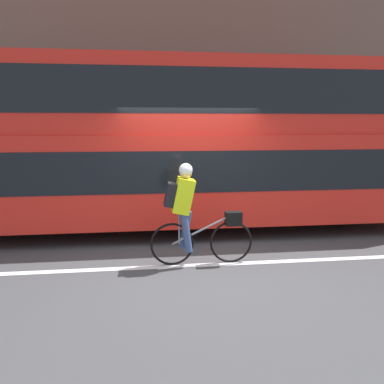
# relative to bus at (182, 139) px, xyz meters

# --- Properties ---
(ground_plane) EXTENTS (80.00, 80.00, 0.00)m
(ground_plane) POSITION_rel_bus_xyz_m (0.03, -2.33, -1.92)
(ground_plane) COLOR #424244
(road_center_line) EXTENTS (50.00, 0.14, 0.01)m
(road_center_line) POSITION_rel_bus_xyz_m (0.03, -2.25, -1.92)
(road_center_line) COLOR silver
(road_center_line) RESTS_ON ground_plane
(sidewalk_curb) EXTENTS (60.00, 1.68, 0.12)m
(sidewalk_curb) POSITION_rel_bus_xyz_m (0.03, 2.78, -1.86)
(sidewalk_curb) COLOR #A8A399
(sidewalk_curb) RESTS_ON ground_plane
(building_facade) EXTENTS (60.00, 0.30, 6.81)m
(building_facade) POSITION_rel_bus_xyz_m (0.03, 3.77, 1.48)
(building_facade) COLOR brown
(building_facade) RESTS_ON ground_plane
(bus) EXTENTS (10.23, 2.46, 3.44)m
(bus) POSITION_rel_bus_xyz_m (0.00, 0.00, 0.00)
(bus) COLOR black
(bus) RESTS_ON ground_plane
(cyclist_on_bike) EXTENTS (1.64, 0.32, 1.63)m
(cyclist_on_bike) POSITION_rel_bus_xyz_m (-0.06, -2.19, -1.04)
(cyclist_on_bike) COLOR black
(cyclist_on_bike) RESTS_ON ground_plane
(trash_bin) EXTENTS (0.46, 0.46, 0.82)m
(trash_bin) POSITION_rel_bus_xyz_m (-3.40, 2.69, -1.39)
(trash_bin) COLOR #262628
(trash_bin) RESTS_ON sidewalk_curb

